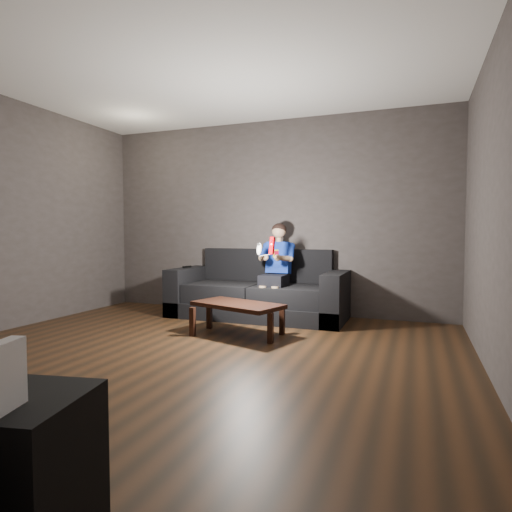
% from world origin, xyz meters
% --- Properties ---
extents(floor, '(5.00, 5.00, 0.00)m').
position_xyz_m(floor, '(0.00, 0.00, 0.00)').
color(floor, black).
rests_on(floor, ground).
extents(back_wall, '(5.00, 0.04, 2.70)m').
position_xyz_m(back_wall, '(0.00, 2.50, 1.35)').
color(back_wall, '#3C3634').
rests_on(back_wall, ground).
extents(right_wall, '(0.04, 5.00, 2.70)m').
position_xyz_m(right_wall, '(2.50, 0.00, 1.35)').
color(right_wall, '#3C3634').
rests_on(right_wall, ground).
extents(ceiling, '(5.00, 5.00, 0.02)m').
position_xyz_m(ceiling, '(0.00, 0.00, 2.70)').
color(ceiling, white).
rests_on(ceiling, back_wall).
extents(sofa, '(2.34, 1.01, 0.90)m').
position_xyz_m(sofa, '(-0.02, 2.13, 0.29)').
color(sofa, black).
rests_on(sofa, floor).
extents(child, '(0.46, 0.57, 1.14)m').
position_xyz_m(child, '(0.24, 2.06, 0.75)').
color(child, black).
rests_on(child, sofa).
extents(wii_remote_red, '(0.06, 0.09, 0.21)m').
position_xyz_m(wii_remote_red, '(0.33, 1.62, 0.97)').
color(wii_remote_red, '#DB0007').
rests_on(wii_remote_red, child).
extents(nunchuk_white, '(0.06, 0.10, 0.16)m').
position_xyz_m(nunchuk_white, '(0.16, 1.63, 0.93)').
color(nunchuk_white, white).
rests_on(nunchuk_white, child).
extents(wii_remote_black, '(0.07, 0.15, 0.03)m').
position_xyz_m(wii_remote_black, '(-1.08, 2.04, 0.65)').
color(wii_remote_black, black).
rests_on(wii_remote_black, sofa).
extents(coffee_table, '(1.09, 0.77, 0.36)m').
position_xyz_m(coffee_table, '(0.13, 1.04, 0.31)').
color(coffee_table, black).
rests_on(coffee_table, floor).
extents(wii_console, '(0.10, 0.18, 0.22)m').
position_xyz_m(wii_console, '(0.72, -2.27, 0.66)').
color(wii_console, white).
rests_on(wii_console, media_console).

